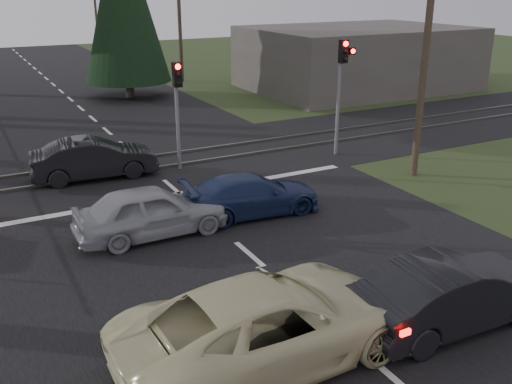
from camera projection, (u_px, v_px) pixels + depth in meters
ground at (311, 308)px, 12.72m from camera, size 120.00×120.00×0.00m
road at (162, 179)px, 21.00m from camera, size 14.00×100.00×0.01m
rail_corridor at (145, 164)px, 22.65m from camera, size 120.00×8.00×0.01m
stop_line at (180, 194)px, 19.50m from camera, size 13.00×0.35×0.00m
rail_near at (152, 169)px, 21.97m from camera, size 120.00×0.12×0.10m
rail_far at (139, 158)px, 23.30m from camera, size 120.00×0.12×0.10m
traffic_signal_right at (342, 75)px, 22.73m from camera, size 0.68×0.48×4.70m
traffic_signal_center at (178, 97)px, 21.02m from camera, size 0.32×0.48×4.10m
utility_pole_near at (426, 46)px, 19.78m from camera, size 1.80×0.26×9.00m
utility_pole_mid at (179, 13)px, 39.65m from camera, size 1.80×0.26×9.00m
utility_pole_far at (95, 2)px, 60.34m from camera, size 1.80×0.26×9.00m
building_right at (357, 58)px, 38.16m from camera, size 14.00×10.00×4.00m
cream_coupe at (268, 323)px, 10.69m from camera, size 5.99×2.96×1.63m
dark_hatchback at (453, 293)px, 11.86m from camera, size 4.58×1.72×1.49m
silver_car at (151, 211)px, 16.10m from camera, size 4.33×1.76×1.47m
blue_sedan at (252, 195)px, 17.63m from camera, size 4.48×2.13×1.26m
dark_car_far at (94, 159)px, 20.84m from camera, size 4.58×1.91×1.47m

